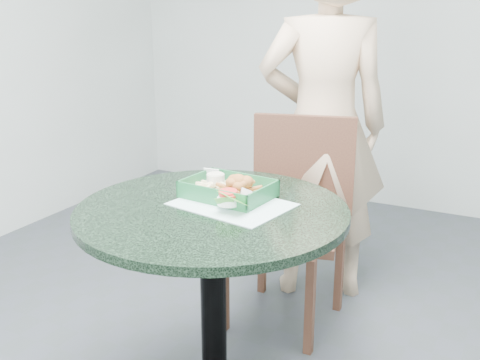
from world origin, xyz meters
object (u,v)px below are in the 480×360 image
at_px(dining_chair, 293,206).
at_px(sauce_ramekin, 214,184).
at_px(cafe_table, 213,260).
at_px(crab_sandwich, 240,192).
at_px(diner_person, 324,102).
at_px(food_basket, 228,198).

relative_size(dining_chair, sauce_ramekin, 14.66).
distance_m(cafe_table, crab_sandwich, 0.25).
bearing_deg(crab_sandwich, sauce_ramekin, 162.84).
distance_m(diner_person, sauce_ramekin, 0.91).
distance_m(cafe_table, food_basket, 0.22).
bearing_deg(crab_sandwich, cafe_table, -117.41).
relative_size(crab_sandwich, sauce_ramekin, 2.08).
bearing_deg(diner_person, cafe_table, 64.05).
height_order(crab_sandwich, sauce_ramekin, crab_sandwich).
distance_m(dining_chair, crab_sandwich, 0.71).
distance_m(cafe_table, diner_person, 1.10).
distance_m(diner_person, food_basket, 0.94).
xyz_separation_m(food_basket, sauce_ramekin, (-0.07, 0.02, 0.03)).
relative_size(diner_person, crab_sandwich, 14.70).
bearing_deg(sauce_ramekin, diner_person, 83.73).
distance_m(food_basket, sauce_ramekin, 0.08).
xyz_separation_m(diner_person, food_basket, (-0.03, -0.91, -0.20)).
bearing_deg(food_basket, sauce_ramekin, 160.92).
xyz_separation_m(dining_chair, diner_person, (0.04, 0.27, 0.44)).
bearing_deg(cafe_table, food_basket, 89.65).
xyz_separation_m(cafe_table, diner_person, (0.03, 1.03, 0.39)).
bearing_deg(food_basket, diner_person, 88.34).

